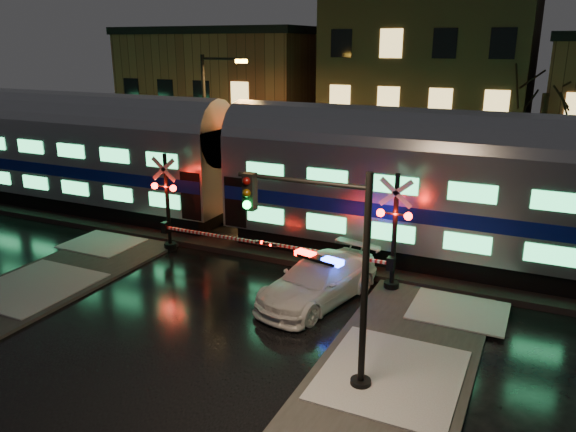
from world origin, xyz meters
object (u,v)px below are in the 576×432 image
object	(u,v)px
crossing_signal_left	(174,213)
streetlight	(209,121)
police_car	(318,280)
traffic_light	(330,275)
crossing_signal_right	(383,243)

from	to	relation	value
crossing_signal_left	streetlight	bearing A→B (deg)	110.11
police_car	crossing_signal_left	bearing A→B (deg)	179.88
traffic_light	streetlight	size ratio (longest dim) A/B	0.72
crossing_signal_right	streetlight	distance (m)	13.44
crossing_signal_right	traffic_light	world-z (taller)	traffic_light
crossing_signal_right	traffic_light	size ratio (longest dim) A/B	1.06
traffic_light	crossing_signal_left	bearing A→B (deg)	134.82
police_car	traffic_light	xyz separation A→B (m)	(2.03, -4.32, 2.24)
crossing_signal_left	streetlight	world-z (taller)	streetlight
police_car	streetlight	distance (m)	13.40
crossing_signal_right	crossing_signal_left	size ratio (longest dim) A/B	1.03
crossing_signal_right	crossing_signal_left	distance (m)	8.87
crossing_signal_left	streetlight	xyz separation A→B (m)	(-2.45, 6.69, 2.82)
police_car	streetlight	bearing A→B (deg)	152.59
police_car	streetlight	world-z (taller)	streetlight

